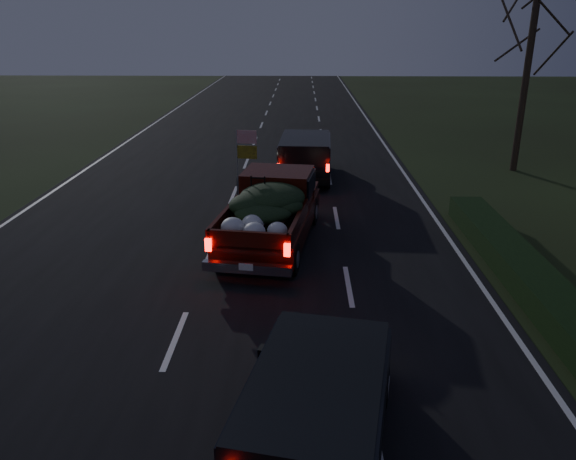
# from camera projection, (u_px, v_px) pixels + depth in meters

# --- Properties ---
(ground) EXTENTS (120.00, 120.00, 0.00)m
(ground) POSITION_uv_depth(u_px,v_px,m) (175.00, 340.00, 11.04)
(ground) COLOR black
(ground) RESTS_ON ground
(road_asphalt) EXTENTS (14.00, 120.00, 0.02)m
(road_asphalt) POSITION_uv_depth(u_px,v_px,m) (175.00, 340.00, 11.03)
(road_asphalt) COLOR black
(road_asphalt) RESTS_ON ground
(hedge_row) EXTENTS (1.00, 10.00, 0.60)m
(hedge_row) POSITION_uv_depth(u_px,v_px,m) (521.00, 268.00, 13.58)
(hedge_row) COLOR black
(hedge_row) RESTS_ON ground
(bare_tree_far) EXTENTS (3.60, 3.60, 7.00)m
(bare_tree_far) POSITION_uv_depth(u_px,v_px,m) (531.00, 41.00, 22.11)
(bare_tree_far) COLOR black
(bare_tree_far) RESTS_ON ground
(pickup_truck) EXTENTS (2.83, 5.67, 2.85)m
(pickup_truck) POSITION_uv_depth(u_px,v_px,m) (271.00, 207.00, 15.59)
(pickup_truck) COLOR #3F0F08
(pickup_truck) RESTS_ON ground
(lead_suv) EXTENTS (2.18, 4.83, 1.37)m
(lead_suv) POSITION_uv_depth(u_px,v_px,m) (305.00, 153.00, 22.27)
(lead_suv) COLOR black
(lead_suv) RESTS_ON ground
(rear_suv) EXTENTS (2.61, 4.59, 1.24)m
(rear_suv) POSITION_uv_depth(u_px,v_px,m) (318.00, 407.00, 7.66)
(rear_suv) COLOR black
(rear_suv) RESTS_ON ground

